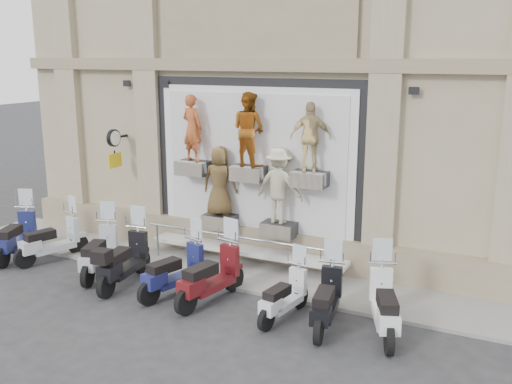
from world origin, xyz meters
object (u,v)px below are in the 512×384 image
scooter_f (210,264)px  scooter_g (284,286)px  scooter_a (15,227)px  scooter_c (99,242)px  scooter_d (124,250)px  scooter_b (51,231)px  clock_sign_bracket (114,143)px  scooter_i (385,293)px  guard_rail (238,254)px  scooter_e (175,260)px  scooter_h (327,289)px

scooter_f → scooter_g: bearing=9.7°
scooter_a → scooter_c: size_ratio=1.02×
scooter_a → scooter_d: 3.65m
scooter_b → scooter_f: scooter_f is taller
clock_sign_bracket → scooter_g: size_ratio=0.60×
clock_sign_bracket → scooter_i: bearing=-14.6°
scooter_a → scooter_d: scooter_d is taller
scooter_a → clock_sign_bracket: bearing=28.6°
scooter_a → guard_rail: bearing=-5.6°
scooter_e → scooter_h: 3.42m
scooter_b → scooter_c: bearing=11.3°
scooter_a → scooter_i: (9.46, -0.06, -0.00)m
scooter_g → scooter_i: bearing=16.0°
scooter_b → scooter_e: bearing=12.7°
guard_rail → scooter_e: bearing=-109.9°
scooter_a → scooter_h: (8.39, -0.24, -0.05)m
guard_rail → scooter_g: 2.64m
scooter_d → scooter_h: scooter_d is taller
scooter_f → scooter_g: scooter_f is taller
guard_rail → scooter_h: bearing=-32.0°
scooter_c → scooter_i: (6.73, -0.03, 0.01)m
clock_sign_bracket → scooter_a: size_ratio=0.50×
guard_rail → scooter_b: scooter_b is taller
scooter_c → scooter_h: (5.66, -0.21, -0.03)m
guard_rail → scooter_d: scooter_d is taller
guard_rail → clock_sign_bracket: size_ratio=4.96×
scooter_b → scooter_d: 2.68m
scooter_b → clock_sign_bracket: bearing=87.3°
scooter_b → guard_rail: bearing=34.6°
scooter_f → scooter_h: scooter_f is taller
scooter_g → guard_rail: bearing=147.4°
scooter_b → scooter_h: bearing=15.4°
clock_sign_bracket → scooter_b: size_ratio=0.52×
scooter_i → scooter_f: bearing=162.0°
scooter_a → scooter_b: scooter_a is taller
scooter_b → scooter_c: scooter_c is taller
scooter_a → scooter_c: scooter_a is taller
clock_sign_bracket → scooter_g: bearing=-21.0°
scooter_e → scooter_f: bearing=17.2°
scooter_b → scooter_h: (7.39, -0.44, -0.01)m
scooter_g → scooter_h: size_ratio=0.88×
guard_rail → scooter_g: size_ratio=2.99×
scooter_g → scooter_i: (1.92, 0.21, 0.14)m
guard_rail → scooter_e: size_ratio=2.59×
scooter_d → scooter_h: (4.76, 0.01, -0.06)m
scooter_b → scooter_h: size_ratio=1.01×
guard_rail → scooter_c: (-2.87, -1.53, 0.35)m
scooter_h → scooter_i: (1.06, 0.18, 0.04)m
clock_sign_bracket → scooter_h: bearing=-18.3°
guard_rail → scooter_h: (2.80, -1.74, 0.32)m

